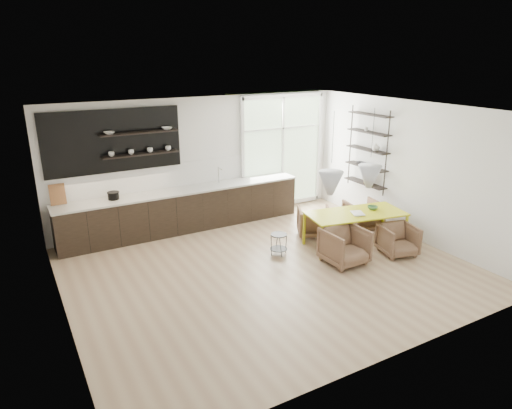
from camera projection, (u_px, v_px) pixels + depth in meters
The scene contains 11 objects.
room at pixel (266, 176), 9.17m from camera, with size 7.02×6.01×2.91m.
kitchen_run at pixel (180, 205), 10.17m from camera, with size 5.54×0.69×2.75m.
right_shelving at pixel (368, 152), 10.47m from camera, with size 0.26×1.22×1.90m.
dining_table at pixel (356, 215), 9.28m from camera, with size 2.12×1.25×0.73m.
armchair_back_left at pixel (314, 222), 9.93m from camera, with size 0.68×0.70×0.64m, color brown.
armchair_back_right at pixel (363, 215), 10.27m from camera, with size 0.72×0.74×0.67m, color brown.
armchair_front_left at pixel (345, 246), 8.61m from camera, with size 0.75×0.77×0.70m, color brown.
armchair_front_right at pixel (398, 240), 9.00m from camera, with size 0.65×0.67×0.61m, color brown.
wire_stool at pixel (279, 241), 9.00m from camera, with size 0.34×0.34×0.43m.
table_book at pixel (352, 214), 9.16m from camera, with size 0.23×0.31×0.03m, color white.
table_bowl at pixel (373, 208), 9.46m from camera, with size 0.21×0.21×0.07m, color #45794A.
Camera 1 is at (-3.95, -6.54, 3.82)m, focal length 32.00 mm.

